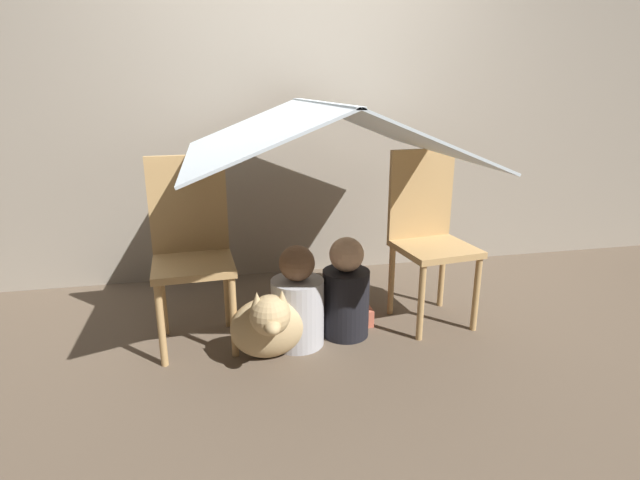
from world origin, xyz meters
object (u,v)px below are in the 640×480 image
chair_left (192,245)px  person_front (298,303)px  chair_right (428,230)px  person_second (346,293)px  dog (268,324)px

chair_left → person_front: 0.63m
chair_left → person_front: bearing=-22.8°
chair_right → person_front: chair_right is taller
person_second → dog: bearing=-156.6°
person_front → dog: person_front is taller
chair_left → person_second: bearing=-13.1°
chair_right → dog: bearing=-168.6°
person_front → person_second: size_ratio=0.98×
chair_left → dog: size_ratio=2.35×
chair_left → person_second: size_ratio=1.75×
chair_left → chair_right: (1.32, -0.00, 0.00)m
chair_left → person_front: size_ratio=1.79×
person_front → chair_right: bearing=12.8°
chair_right → dog: (-0.97, -0.33, -0.34)m
person_front → chair_left: bearing=161.0°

